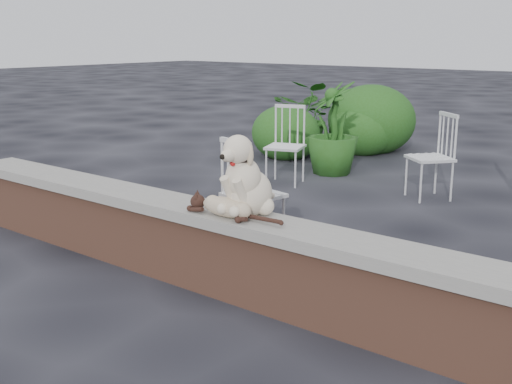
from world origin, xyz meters
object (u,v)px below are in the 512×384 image
Objects in this scene: chair_b at (430,156)px; potted_plant_a at (308,116)px; chair_a at (285,145)px; cat at (226,206)px; potted_plant_b at (333,128)px; dog at (250,173)px; chair_c at (254,193)px.

potted_plant_a reaches higher than chair_b.
potted_plant_a is at bearing 97.73° from chair_a.
potted_plant_b is at bearing 113.19° from cat.
chair_a is at bearing 122.93° from dog.
chair_b is 1.70m from chair_a.
potted_plant_b is (0.14, 0.85, 0.13)m from chair_a.
chair_c is 0.86× the size of potted_plant_a.
potted_plant_a is 1.65m from potted_plant_b.
dog is 0.60× the size of chair_a.
dog reaches higher than chair_c.
potted_plant_a is (-2.69, 1.62, 0.08)m from chair_b.
potted_plant_a is (-2.75, 5.07, -0.11)m from cat.
chair_c is at bearing -61.64° from chair_b.
dog is at bearing 63.06° from cat.
potted_plant_a is (-1.03, 2.02, 0.08)m from chair_a.
chair_a is (-1.17, 2.07, 0.00)m from chair_c.
potted_plant_b is (-1.52, 0.45, 0.13)m from chair_b.
chair_c reaches higher than cat.
cat is 0.94× the size of chair_a.
potted_plant_a is at bearing -171.58° from chair_b.
chair_c is at bearing 120.47° from cat.
potted_plant_b is at bearing -157.10° from chair_b.
chair_a is 0.86× the size of potted_plant_a.
dog is at bearing -66.12° from potted_plant_b.
potted_plant_b reaches higher than potted_plant_a.
dog is 0.64× the size of cat.
potted_plant_a reaches higher than chair_c.
chair_c is at bearing -79.83° from chair_a.
chair_c is 2.38m from chair_a.
chair_b is (-0.14, 3.31, -0.39)m from dog.
chair_c is at bearing -61.75° from potted_plant_a.
chair_c is at bearing -70.57° from potted_plant_b.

